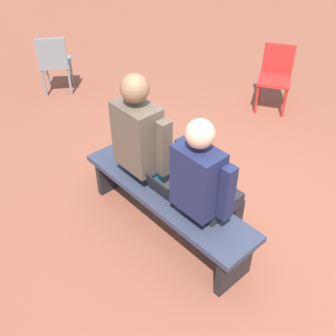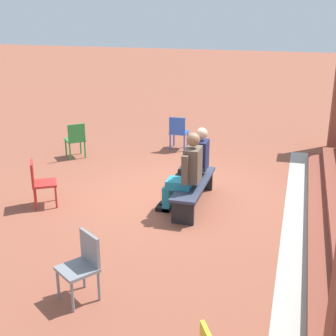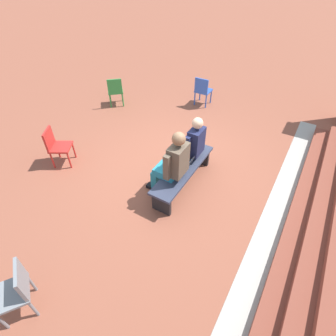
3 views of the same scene
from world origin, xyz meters
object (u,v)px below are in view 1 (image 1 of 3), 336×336
Objects in this scene: person_adult at (148,144)px; plastic_chair_far_right at (54,61)px; person_student at (206,186)px; plastic_chair_near_bench_right at (276,74)px; laptop at (166,189)px; bench at (166,200)px.

plastic_chair_far_right is (2.80, -0.60, -0.27)m from person_adult.
plastic_chair_near_bench_right is at bearing -65.72° from person_student.
person_adult is at bearing 100.13° from plastic_chair_near_bench_right.
laptop is 2.76m from plastic_chair_near_bench_right.
person_adult is (0.70, -0.01, 0.04)m from person_student.
person_adult is at bearing -14.66° from laptop.
plastic_chair_near_bench_right and plastic_chair_far_right have the same top height.
bench is 1.34× the size of person_student.
bench is 2.14× the size of plastic_chair_near_bench_right.
bench is at bearing -34.84° from laptop.
laptop is 0.38× the size of plastic_chair_near_bench_right.
person_adult is 1.71× the size of plastic_chair_near_bench_right.
laptop is 3.20m from plastic_chair_far_right.
plastic_chair_near_bench_right is at bearing -73.83° from bench.
plastic_chair_near_bench_right is at bearing -140.02° from plastic_chair_far_right.
plastic_chair_near_bench_right reaches higher than laptop.
laptop is at bearing 106.45° from plastic_chair_near_bench_right.
plastic_chair_far_right is (3.50, -0.60, -0.24)m from person_student.
plastic_chair_near_bench_right is (0.78, -2.65, -0.02)m from laptop.
plastic_chair_far_right is at bearing -12.14° from bench.
person_adult reaches higher than plastic_chair_near_bench_right.
plastic_chair_far_right is at bearing -12.29° from laptop.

